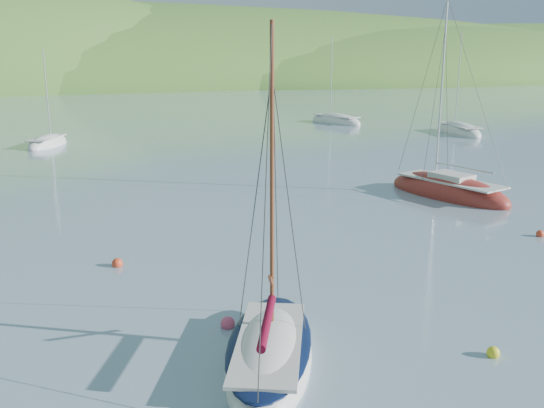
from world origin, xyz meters
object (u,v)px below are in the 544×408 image
object	(u,v)px
distant_sloop_b	(336,122)
distant_sloop_d	(459,132)
distant_sloop_a	(48,144)
sloop_red	(448,192)
daysailer_white	(270,354)

from	to	relation	value
distant_sloop_b	distant_sloop_d	xyz separation A→B (m)	(8.25, -13.25, 0.01)
distant_sloop_b	distant_sloop_a	bearing A→B (deg)	172.38
sloop_red	distant_sloop_d	distance (m)	30.22
daysailer_white	distant_sloop_a	distance (m)	45.59
distant_sloop_d	sloop_red	bearing A→B (deg)	-118.41
distant_sloop_a	daysailer_white	bearing A→B (deg)	-58.28
distant_sloop_a	distant_sloop_b	size ratio (longest dim) A/B	0.86
distant_sloop_a	distant_sloop_d	xyz separation A→B (m)	(41.54, -5.63, 0.02)
daysailer_white	distant_sloop_b	bearing A→B (deg)	87.22
daysailer_white	distant_sloop_b	xyz separation A→B (m)	(27.13, 52.78, -0.04)
sloop_red	distant_sloop_b	bearing A→B (deg)	58.66
distant_sloop_a	distant_sloop_d	bearing A→B (deg)	16.23
daysailer_white	distant_sloop_b	distance (m)	59.35
sloop_red	distant_sloop_a	distance (m)	37.62
sloop_red	distant_sloop_d	bearing A→B (deg)	36.44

